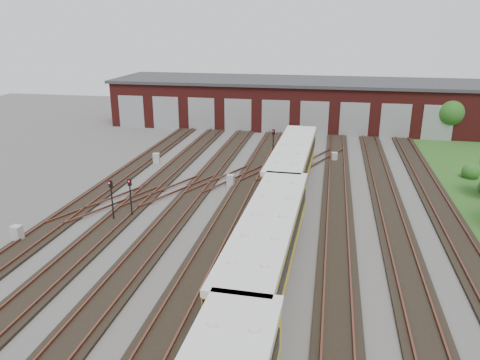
# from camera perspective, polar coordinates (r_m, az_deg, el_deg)

# --- Properties ---
(ground) EXTENTS (120.00, 120.00, 0.00)m
(ground) POSITION_cam_1_polar(r_m,az_deg,el_deg) (30.01, 0.11, -8.99)
(ground) COLOR #494644
(ground) RESTS_ON ground
(track_network) EXTENTS (30.40, 70.00, 0.33)m
(track_network) POSITION_cam_1_polar(r_m,az_deg,el_deg) (30.50, 0.01, -8.28)
(track_network) COLOR black
(track_network) RESTS_ON ground
(maintenance_shed) EXTENTS (51.00, 12.50, 6.35)m
(maintenance_shed) POSITION_cam_1_polar(r_m,az_deg,el_deg) (67.12, 6.70, 9.38)
(maintenance_shed) COLOR #521714
(maintenance_shed) RESTS_ON ground
(metro_train) EXTENTS (3.36, 48.42, 3.38)m
(metro_train) POSITION_cam_1_polar(r_m,az_deg,el_deg) (26.87, 3.44, -7.59)
(metro_train) COLOR black
(metro_train) RESTS_ON ground
(signal_mast_0) EXTENTS (0.31, 0.30, 3.15)m
(signal_mast_0) POSITION_cam_1_polar(r_m,az_deg,el_deg) (35.18, -15.39, -1.79)
(signal_mast_0) COLOR black
(signal_mast_0) RESTS_ON ground
(signal_mast_1) EXTENTS (0.26, 0.25, 3.02)m
(signal_mast_1) POSITION_cam_1_polar(r_m,az_deg,el_deg) (35.57, -13.23, -1.52)
(signal_mast_1) COLOR black
(signal_mast_1) RESTS_ON ground
(signal_mast_2) EXTENTS (0.26, 0.24, 2.58)m
(signal_mast_2) POSITION_cam_1_polar(r_m,az_deg,el_deg) (45.86, 7.19, 3.03)
(signal_mast_2) COLOR black
(signal_mast_2) RESTS_ON ground
(signal_mast_3) EXTENTS (0.31, 0.30, 3.59)m
(signal_mast_3) POSITION_cam_1_polar(r_m,az_deg,el_deg) (48.15, 4.06, 4.65)
(signal_mast_3) COLOR black
(signal_mast_3) RESTS_ON ground
(relay_cabinet_0) EXTENTS (0.74, 0.64, 1.13)m
(relay_cabinet_0) POSITION_cam_1_polar(r_m,az_deg,el_deg) (34.70, -25.54, -5.94)
(relay_cabinet_0) COLOR #A4A6AA
(relay_cabinet_0) RESTS_ON ground
(relay_cabinet_1) EXTENTS (0.70, 0.61, 1.04)m
(relay_cabinet_1) POSITION_cam_1_polar(r_m,az_deg,el_deg) (49.38, -10.17, 2.63)
(relay_cabinet_1) COLOR #A4A6AA
(relay_cabinet_1) RESTS_ON ground
(relay_cabinet_2) EXTENTS (0.66, 0.56, 1.06)m
(relay_cabinet_2) POSITION_cam_1_polar(r_m,az_deg,el_deg) (41.72, -1.16, -0.06)
(relay_cabinet_2) COLOR #A4A6AA
(relay_cabinet_2) RESTS_ON ground
(relay_cabinet_3) EXTENTS (0.71, 0.66, 0.94)m
(relay_cabinet_3) POSITION_cam_1_polar(r_m,az_deg,el_deg) (47.64, 5.78, 2.18)
(relay_cabinet_3) COLOR #A4A6AA
(relay_cabinet_3) RESTS_ON ground
(relay_cabinet_4) EXTENTS (0.63, 0.55, 0.97)m
(relay_cabinet_4) POSITION_cam_1_polar(r_m,az_deg,el_deg) (50.21, 11.43, 2.78)
(relay_cabinet_4) COLOR #A4A6AA
(relay_cabinet_4) RESTS_ON ground
(tree_0) EXTENTS (3.67, 3.67, 6.08)m
(tree_0) POSITION_cam_1_polar(r_m,az_deg,el_deg) (63.56, 24.26, 7.99)
(tree_0) COLOR #301D15
(tree_0) RESTS_ON ground
(bush_2) EXTENTS (1.62, 1.62, 1.62)m
(bush_2) POSITION_cam_1_polar(r_m,az_deg,el_deg) (48.84, 26.34, 1.12)
(bush_2) COLOR #1D4915
(bush_2) RESTS_ON ground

